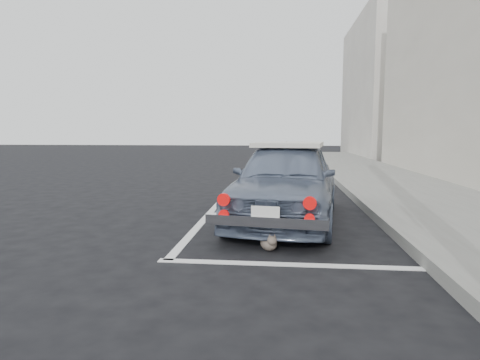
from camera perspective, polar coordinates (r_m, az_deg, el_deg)
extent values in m
plane|color=black|center=(4.87, 1.82, -9.94)|extent=(80.00, 80.00, 0.00)
cube|color=slate|center=(7.37, 28.82, -4.44)|extent=(2.80, 40.00, 0.15)
cube|color=#13329B|center=(13.39, 26.25, 19.91)|extent=(0.10, 2.00, 1.60)
cube|color=white|center=(15.61, 23.05, 18.05)|extent=(0.10, 2.00, 1.60)
cube|color=#BCB3AA|center=(25.51, 19.97, 12.19)|extent=(3.50, 10.00, 8.00)
cube|color=silver|center=(4.38, 8.02, -11.85)|extent=(3.00, 0.12, 0.01)
cube|color=silver|center=(11.24, 6.72, -0.43)|extent=(3.00, 0.12, 0.01)
cube|color=silver|center=(7.87, -3.18, -3.46)|extent=(0.12, 7.00, 0.01)
imported|color=slate|center=(6.39, 6.60, -0.12)|extent=(2.01, 3.92, 1.28)
cube|color=silver|center=(6.72, 7.06, 5.07)|extent=(1.24, 1.56, 0.07)
cube|color=silver|center=(4.65, 3.71, -5.89)|extent=(1.44, 0.32, 0.12)
cube|color=white|center=(4.59, 3.62, -4.80)|extent=(0.33, 0.07, 0.17)
cylinder|color=red|center=(4.69, -2.33, -2.80)|extent=(0.15, 0.06, 0.15)
cylinder|color=red|center=(4.52, 9.90, -3.26)|extent=(0.15, 0.06, 0.15)
cylinder|color=red|center=(4.72, -2.32, -4.95)|extent=(0.12, 0.06, 0.12)
cylinder|color=red|center=(4.55, 9.86, -5.49)|extent=(0.12, 0.06, 0.12)
ellipsoid|color=#7B6D5D|center=(4.85, 4.08, -8.83)|extent=(0.28, 0.34, 0.18)
sphere|color=#7B6D5D|center=(4.71, 4.59, -8.52)|extent=(0.11, 0.11, 0.11)
cone|color=#7B6D5D|center=(4.69, 4.23, -7.87)|extent=(0.04, 0.04, 0.04)
cone|color=#7B6D5D|center=(4.71, 4.95, -7.82)|extent=(0.04, 0.04, 0.04)
cylinder|color=#7B6D5D|center=(5.02, 4.03, -9.03)|extent=(0.15, 0.16, 0.03)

